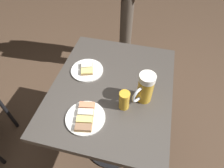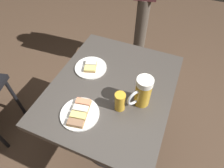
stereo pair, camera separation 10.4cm
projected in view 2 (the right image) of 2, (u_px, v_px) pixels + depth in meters
The scene contains 6 objects.
ground_plane at pixel (112, 142), 1.61m from camera, with size 6.00×6.00×0.00m, color #4C3828.
cafe_table at pixel (112, 103), 1.18m from camera, with size 0.66×0.80×0.73m.
plate_near at pixel (80, 113), 0.93m from camera, with size 0.19×0.19×0.03m.
plate_far at pixel (91, 67), 1.15m from camera, with size 0.19×0.19×0.03m.
beer_mug at pixel (142, 92), 0.92m from camera, with size 0.10×0.13×0.17m.
beer_glass_small at pixel (120, 102), 0.93m from camera, with size 0.05×0.05×0.11m, color gold.
Camera 2 is at (0.26, -0.63, 1.54)m, focal length 30.65 mm.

